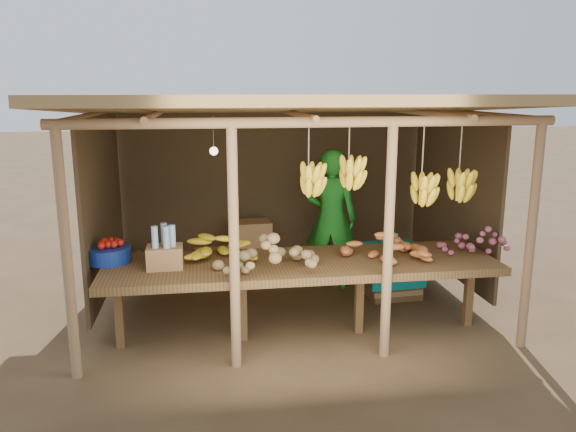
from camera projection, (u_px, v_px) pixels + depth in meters
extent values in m
plane|color=brown|center=(288.00, 302.00, 6.69)|extent=(60.00, 60.00, 0.00)
cylinder|color=#9E7752|center=(67.00, 257.00, 4.70)|extent=(0.09, 0.09, 2.20)
cylinder|color=#9E7752|center=(531.00, 238.00, 5.30)|extent=(0.09, 0.09, 2.20)
cylinder|color=#9E7752|center=(118.00, 193.00, 7.59)|extent=(0.09, 0.09, 2.20)
cylinder|color=#9E7752|center=(415.00, 186.00, 8.20)|extent=(0.09, 0.09, 2.20)
cylinder|color=#9E7752|center=(234.00, 250.00, 4.90)|extent=(0.09, 0.09, 2.20)
cylinder|color=#9E7752|center=(388.00, 244.00, 5.10)|extent=(0.09, 0.09, 2.20)
cylinder|color=#9E7752|center=(314.00, 122.00, 4.76)|extent=(4.40, 0.09, 0.09)
cylinder|color=#9E7752|center=(272.00, 110.00, 7.65)|extent=(4.40, 0.09, 0.09)
cube|color=#A6834D|center=(288.00, 106.00, 6.19)|extent=(4.70, 3.50, 0.28)
cube|color=#4A3822|center=(272.00, 182.00, 7.85)|extent=(4.20, 0.04, 1.98)
cube|color=#4A3822|center=(103.00, 204.00, 6.32)|extent=(0.04, 2.40, 1.98)
cube|color=#4A3822|center=(452.00, 194.00, 6.91)|extent=(0.04, 2.40, 1.98)
cube|color=brown|center=(302.00, 265.00, 5.60)|extent=(3.90, 1.05, 0.08)
cube|color=brown|center=(119.00, 313.00, 5.43)|extent=(0.08, 0.08, 0.72)
cube|color=brown|center=(243.00, 306.00, 5.61)|extent=(0.08, 0.08, 0.72)
cube|color=brown|center=(359.00, 299.00, 5.78)|extent=(0.08, 0.08, 0.72)
cube|color=brown|center=(469.00, 293.00, 5.95)|extent=(0.08, 0.08, 0.72)
cylinder|color=navy|center=(109.00, 254.00, 5.56)|extent=(0.43, 0.43, 0.15)
cube|color=#A17248|center=(165.00, 257.00, 5.37)|extent=(0.34, 0.27, 0.21)
imported|color=#1B7A1F|center=(331.00, 219.00, 7.04)|extent=(0.75, 0.61, 1.77)
cube|color=brown|center=(392.00, 273.00, 6.85)|extent=(0.65, 0.56, 0.57)
cube|color=#0C878D|center=(393.00, 249.00, 6.78)|extent=(0.72, 0.63, 0.06)
cube|color=#A17248|center=(253.00, 263.00, 7.51)|extent=(0.49, 0.40, 0.38)
cube|color=#A17248|center=(252.00, 235.00, 7.43)|extent=(0.49, 0.40, 0.38)
cube|color=#A17248|center=(213.00, 264.00, 7.44)|extent=(0.49, 0.40, 0.38)
ellipsoid|color=#4A3822|center=(137.00, 267.00, 7.21)|extent=(0.43, 0.43, 0.58)
ellipsoid|color=#4A3822|center=(168.00, 265.00, 7.26)|extent=(0.43, 0.43, 0.58)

